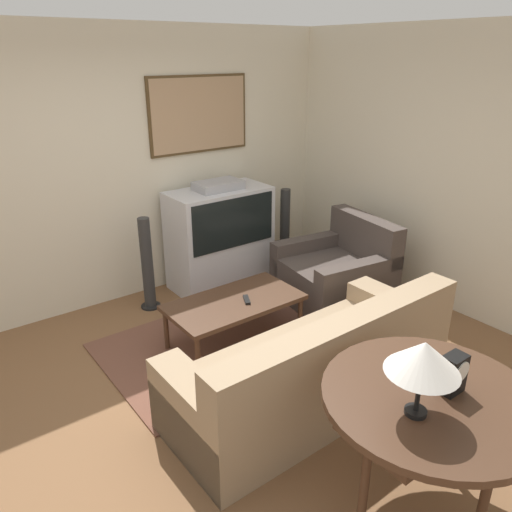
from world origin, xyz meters
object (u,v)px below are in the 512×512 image
at_px(mantel_clock, 453,374).
at_px(speaker_tower_left, 147,266).
at_px(couch, 315,369).
at_px(speaker_tower_right, 285,230).
at_px(coffee_table, 234,304).
at_px(console_table, 430,406).
at_px(tv, 220,237).
at_px(table_lamp, 424,358).
at_px(armchair, 336,274).

height_order(mantel_clock, speaker_tower_left, mantel_clock).
distance_m(couch, speaker_tower_right, 2.59).
relative_size(coffee_table, console_table, 1.04).
xyz_separation_m(tv, couch, (-0.59, -2.16, -0.26)).
height_order(console_table, table_lamp, table_lamp).
xyz_separation_m(armchair, speaker_tower_right, (0.15, 1.02, 0.16)).
xyz_separation_m(tv, coffee_table, (-0.58, -1.12, -0.17)).
height_order(coffee_table, mantel_clock, mantel_clock).
bearing_deg(speaker_tower_right, console_table, -117.77).
distance_m(armchair, mantel_clock, 2.65).
bearing_deg(coffee_table, speaker_tower_left, 105.95).
bearing_deg(coffee_table, armchair, 2.36).
bearing_deg(coffee_table, console_table, -94.97).
relative_size(couch, mantel_clock, 10.03).
distance_m(couch, coffee_table, 1.05).
bearing_deg(mantel_clock, tv, 78.41).
bearing_deg(coffee_table, tv, 62.34).
bearing_deg(speaker_tower_left, couch, -81.93).
relative_size(tv, speaker_tower_left, 1.23).
relative_size(console_table, speaker_tower_left, 1.18).
bearing_deg(table_lamp, mantel_clock, -0.26).
height_order(tv, couch, tv).
relative_size(armchair, speaker_tower_right, 1.14).
bearing_deg(coffee_table, table_lamp, -99.94).
bearing_deg(tv, mantel_clock, -101.59).
distance_m(couch, armchair, 1.72).
distance_m(console_table, mantel_clock, 0.21).
xyz_separation_m(coffee_table, table_lamp, (-0.37, -2.11, 0.73)).
bearing_deg(speaker_tower_right, tv, 177.43).
relative_size(coffee_table, mantel_clock, 5.44).
height_order(couch, console_table, couch).
relative_size(armchair, table_lamp, 2.68).
relative_size(tv, console_table, 1.04).
xyz_separation_m(coffee_table, speaker_tower_right, (1.48, 1.08, 0.07)).
bearing_deg(coffee_table, couch, -90.40).
relative_size(couch, coffee_table, 1.84).
height_order(couch, coffee_table, couch).
height_order(speaker_tower_left, speaker_tower_right, same).
xyz_separation_m(armchair, coffee_table, (-1.32, -0.05, 0.10)).
height_order(tv, mantel_clock, tv).
bearing_deg(mantel_clock, table_lamp, 179.74).
relative_size(tv, table_lamp, 2.88).
distance_m(armchair, console_table, 2.64).
distance_m(console_table, table_lamp, 0.43).
relative_size(coffee_table, speaker_tower_right, 1.23).
height_order(couch, speaker_tower_right, speaker_tower_right).
xyz_separation_m(armchair, table_lamp, (-1.69, -2.16, 0.83)).
distance_m(tv, couch, 2.25).
relative_size(console_table, mantel_clock, 5.25).
bearing_deg(tv, couch, -105.35).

